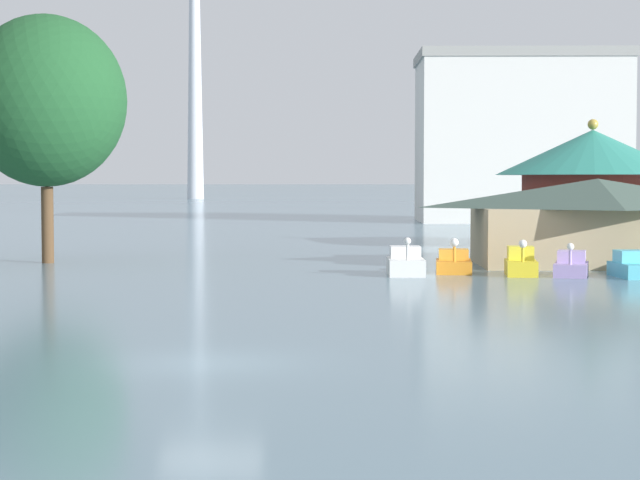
# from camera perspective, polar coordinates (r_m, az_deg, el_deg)

# --- Properties ---
(ground_plane) EXTENTS (2000.00, 2000.00, 0.00)m
(ground_plane) POSITION_cam_1_polar(r_m,az_deg,el_deg) (27.97, -5.48, -6.16)
(ground_plane) COLOR slate
(pedal_boat_white) EXTENTS (1.67, 2.85, 1.82)m
(pedal_boat_white) POSITION_cam_1_polar(r_m,az_deg,el_deg) (53.32, 4.30, -1.18)
(pedal_boat_white) COLOR white
(pedal_boat_white) RESTS_ON ground
(pedal_boat_orange) EXTENTS (1.89, 3.01, 1.72)m
(pedal_boat_orange) POSITION_cam_1_polar(r_m,az_deg,el_deg) (54.90, 6.70, -1.15)
(pedal_boat_orange) COLOR orange
(pedal_boat_orange) RESTS_ON ground
(pedal_boat_yellow) EXTENTS (1.60, 2.61, 1.72)m
(pedal_boat_yellow) POSITION_cam_1_polar(r_m,az_deg,el_deg) (53.79, 10.01, -1.17)
(pedal_boat_yellow) COLOR yellow
(pedal_boat_yellow) RESTS_ON ground
(pedal_boat_lavender) EXTENTS (2.16, 3.22, 1.59)m
(pedal_boat_lavender) POSITION_cam_1_polar(r_m,az_deg,el_deg) (54.10, 12.45, -1.27)
(pedal_boat_lavender) COLOR #B299D8
(pedal_boat_lavender) RESTS_ON ground
(pedal_boat_cyan) EXTENTS (1.89, 3.08, 1.50)m
(pedal_boat_cyan) POSITION_cam_1_polar(r_m,az_deg,el_deg) (54.00, 15.43, -1.29)
(pedal_boat_cyan) COLOR #4CB7CC
(pedal_boat_cyan) RESTS_ON ground
(boathouse) EXTENTS (13.27, 8.31, 4.51)m
(boathouse) POSITION_cam_1_polar(r_m,az_deg,el_deg) (60.91, 13.69, 0.99)
(boathouse) COLOR tan
(boathouse) RESTS_ON ground
(green_roof_pavilion) EXTENTS (12.69, 12.69, 8.42)m
(green_roof_pavilion) POSITION_cam_1_polar(r_m,az_deg,el_deg) (77.08, 13.46, 2.98)
(green_roof_pavilion) COLOR #993328
(green_roof_pavilion) RESTS_ON ground
(shoreline_tree_tall_left) EXTENTS (8.53, 8.53, 13.19)m
(shoreline_tree_tall_left) POSITION_cam_1_polar(r_m,az_deg,el_deg) (62.54, -13.54, 6.77)
(shoreline_tree_tall_left) COLOR brown
(shoreline_tree_tall_left) RESTS_ON ground
(background_building_block) EXTENTS (21.54, 12.97, 17.70)m
(background_building_block) POSITION_cam_1_polar(r_m,az_deg,el_deg) (122.03, 9.95, 5.08)
(background_building_block) COLOR silver
(background_building_block) RESTS_ON ground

